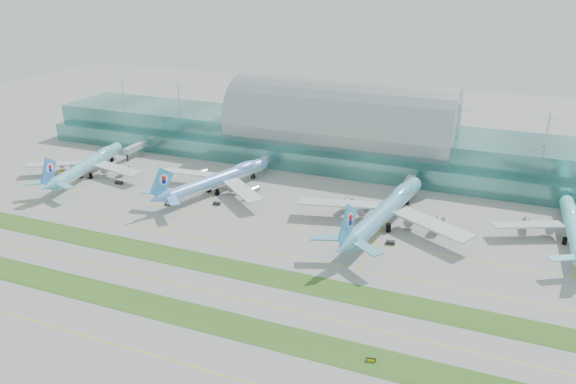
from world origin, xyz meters
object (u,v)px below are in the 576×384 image
at_px(airliner_c, 386,209).
at_px(airliner_d, 574,227).
at_px(airliner_b, 219,178).
at_px(airliner_a, 89,164).
at_px(terminal, 340,135).
at_px(taxiway_sign_east, 371,360).

distance_m(airliner_c, airliner_d, 70.64).
bearing_deg(airliner_b, airliner_a, -156.96).
bearing_deg(airliner_b, airliner_c, 12.56).
height_order(airliner_c, airliner_d, airliner_c).
bearing_deg(airliner_d, airliner_c, -171.50).
relative_size(terminal, airliner_b, 4.76).
xyz_separation_m(airliner_c, taxiway_sign_east, (15.81, -85.30, -6.58)).
bearing_deg(airliner_d, airliner_b, 179.60).
height_order(airliner_b, airliner_d, airliner_b).
xyz_separation_m(terminal, airliner_b, (-38.72, -63.63, -7.98)).
relative_size(airliner_a, taxiway_sign_east, 26.60).
relative_size(airliner_c, airliner_d, 1.23).
height_order(airliner_c, taxiway_sign_east, airliner_c).
height_order(airliner_b, airliner_c, airliner_c).
bearing_deg(terminal, taxiway_sign_east, -69.88).
distance_m(airliner_a, airliner_b, 71.23).
relative_size(airliner_a, airliner_d, 1.05).
bearing_deg(airliner_b, terminal, 77.17).
relative_size(terminal, airliner_a, 4.74).
xyz_separation_m(airliner_a, airliner_c, (151.55, -2.71, 1.03)).
bearing_deg(airliner_d, airliner_a, -179.52).
height_order(airliner_a, airliner_d, airliner_a).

